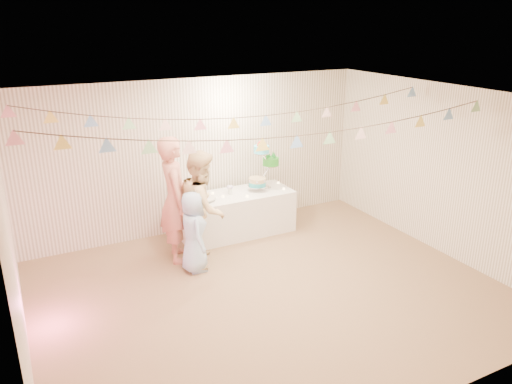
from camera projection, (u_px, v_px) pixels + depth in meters
name	position (u px, v px, depth m)	size (l,w,h in m)	color
floor	(270.00, 292.00, 6.76)	(6.00, 6.00, 0.00)	#846447
ceiling	(272.00, 99.00, 5.90)	(6.00, 6.00, 0.00)	white
back_wall	(199.00, 156.00, 8.42)	(6.00, 6.00, 0.00)	white
front_wall	(413.00, 294.00, 4.23)	(6.00, 6.00, 0.00)	white
left_wall	(11.00, 250.00, 5.03)	(5.00, 5.00, 0.00)	white
right_wall	(442.00, 170.00, 7.62)	(5.00, 5.00, 0.00)	white
table	(236.00, 214.00, 8.47)	(1.92, 0.77, 0.72)	white
cake_stand	(264.00, 164.00, 8.49)	(0.71, 0.42, 0.79)	silver
cake_bottom	(258.00, 184.00, 8.47)	(0.31, 0.31, 0.15)	teal
cake_middle	(270.00, 164.00, 8.65)	(0.27, 0.27, 0.22)	#218B1E
cake_top_tier	(262.00, 152.00, 8.36)	(0.25, 0.25, 0.19)	#47CDDF
platter	(204.00, 198.00, 8.04)	(0.38, 0.38, 0.02)	white
posy	(230.00, 188.00, 8.32)	(0.13, 0.13, 0.15)	white
person_adult_a	(175.00, 199.00, 7.39)	(0.70, 0.46, 1.92)	tan
person_adult_b	(203.00, 207.00, 7.35)	(0.84, 0.65, 1.73)	beige
person_child	(194.00, 232.00, 7.16)	(0.59, 0.39, 1.21)	#B2D2FC
bunting_back	(233.00, 106.00, 6.90)	(5.60, 1.10, 0.40)	pink
bunting_front	(280.00, 125.00, 5.82)	(5.60, 0.90, 0.36)	#72A5E5
tealight_0	(194.00, 203.00, 7.87)	(0.04, 0.04, 0.03)	#FFD88C
tealight_1	(213.00, 193.00, 8.34)	(0.04, 0.04, 0.03)	#FFD88C
tealight_2	(247.00, 196.00, 8.20)	(0.04, 0.04, 0.03)	#FFD88C
tealight_3	(249.00, 186.00, 8.68)	(0.04, 0.04, 0.03)	#FFD88C
tealight_4	(284.00, 189.00, 8.55)	(0.04, 0.04, 0.03)	#FFD88C
tealight_5	(278.00, 183.00, 8.86)	(0.04, 0.04, 0.03)	#FFD88C
tealight_6	(223.00, 196.00, 8.18)	(0.04, 0.04, 0.03)	#FFD88C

